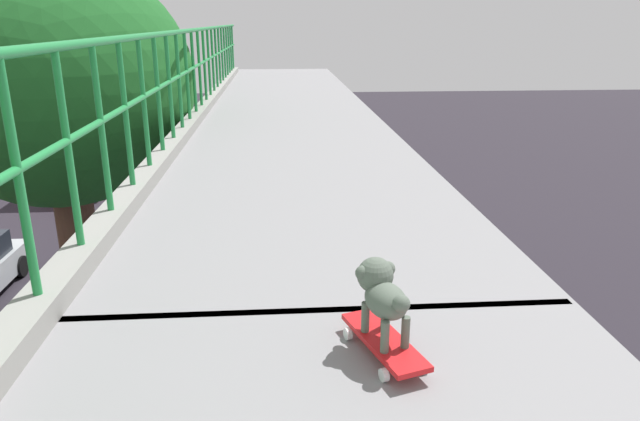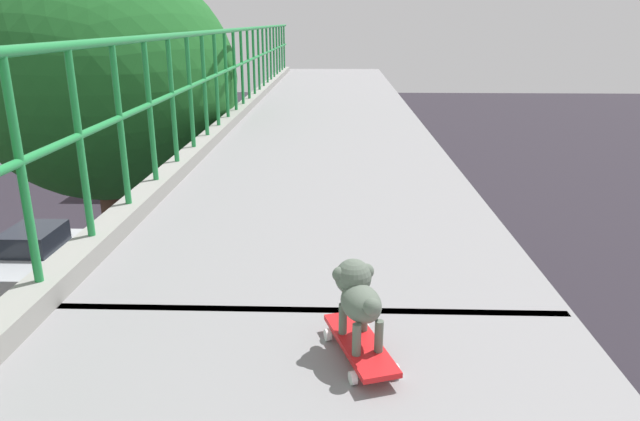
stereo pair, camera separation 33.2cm
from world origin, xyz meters
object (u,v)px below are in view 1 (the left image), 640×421
(city_bus, at_px, (105,133))
(toy_skateboard, at_px, (384,342))
(car_black_seventh, at_px, (132,222))
(small_dog, at_px, (382,291))
(car_blue_fifth, at_px, (69,319))

(city_bus, xyz_separation_m, toy_skateboard, (9.12, -27.35, 4.08))
(car_black_seventh, bearing_deg, city_bus, 109.23)
(car_black_seventh, relative_size, city_bus, 0.33)
(car_black_seventh, relative_size, small_dog, 10.97)
(car_blue_fifth, bearing_deg, city_bus, 102.34)
(toy_skateboard, relative_size, small_dog, 1.53)
(car_blue_fifth, xyz_separation_m, toy_skateboard, (5.34, -10.08, 5.23))
(small_dog, bearing_deg, car_black_seventh, 107.95)
(city_bus, bearing_deg, car_black_seventh, -70.77)
(city_bus, height_order, small_dog, small_dog)
(city_bus, xyz_separation_m, small_dog, (9.11, -27.32, 4.31))
(car_blue_fifth, distance_m, toy_skateboard, 12.55)
(car_blue_fifth, height_order, car_black_seventh, car_blue_fifth)
(car_black_seventh, distance_m, small_dog, 18.51)
(toy_skateboard, xyz_separation_m, small_dog, (-0.01, 0.03, 0.23))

